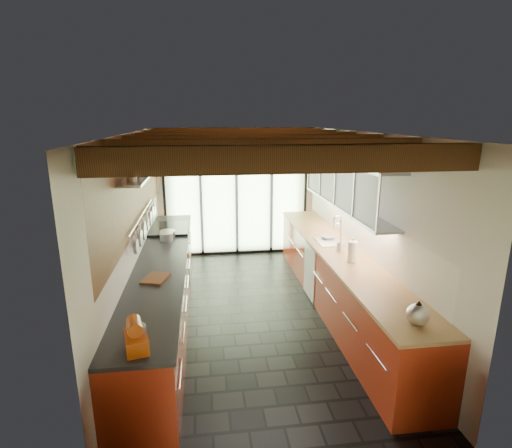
# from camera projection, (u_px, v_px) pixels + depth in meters

# --- Properties ---
(ground) EXTENTS (5.50, 5.50, 0.00)m
(ground) POSITION_uv_depth(u_px,v_px,m) (253.00, 313.00, 5.90)
(ground) COLOR black
(ground) RESTS_ON ground
(room_shell) EXTENTS (5.50, 5.50, 5.50)m
(room_shell) POSITION_uv_depth(u_px,v_px,m) (253.00, 203.00, 5.47)
(room_shell) COLOR silver
(room_shell) RESTS_ON ground
(ceiling_beams) EXTENTS (3.14, 5.06, 4.90)m
(ceiling_beams) POSITION_uv_depth(u_px,v_px,m) (250.00, 142.00, 5.62)
(ceiling_beams) COLOR #593316
(ceiling_beams) RESTS_ON ground
(glass_door) EXTENTS (2.95, 0.10, 2.90)m
(glass_door) POSITION_uv_depth(u_px,v_px,m) (236.00, 175.00, 8.05)
(glass_door) COLOR #C6EAAD
(glass_door) RESTS_ON ground
(left_counter) EXTENTS (0.68, 5.00, 0.92)m
(left_counter) POSITION_uv_depth(u_px,v_px,m) (164.00, 289.00, 5.61)
(left_counter) COLOR #AD2F17
(left_counter) RESTS_ON ground
(range_stove) EXTENTS (0.66, 0.90, 0.97)m
(range_stove) POSITION_uv_depth(u_px,v_px,m) (171.00, 254.00, 7.00)
(range_stove) COLOR silver
(range_stove) RESTS_ON ground
(right_counter) EXTENTS (0.68, 5.00, 0.92)m
(right_counter) POSITION_uv_depth(u_px,v_px,m) (338.00, 279.00, 5.94)
(right_counter) COLOR #AD2F17
(right_counter) RESTS_ON ground
(sink_assembly) EXTENTS (0.45, 0.52, 0.43)m
(sink_assembly) POSITION_uv_depth(u_px,v_px,m) (332.00, 239.00, 6.20)
(sink_assembly) COLOR silver
(sink_assembly) RESTS_ON right_counter
(upper_cabinets_right) EXTENTS (0.34, 3.00, 3.00)m
(upper_cabinets_right) POSITION_uv_depth(u_px,v_px,m) (347.00, 183.00, 5.89)
(upper_cabinets_right) COLOR silver
(upper_cabinets_right) RESTS_ON ground
(left_wall_fixtures) EXTENTS (0.28, 2.60, 0.96)m
(left_wall_fixtures) POSITION_uv_depth(u_px,v_px,m) (145.00, 193.00, 5.53)
(left_wall_fixtures) COLOR silver
(left_wall_fixtures) RESTS_ON ground
(stand_mixer) EXTENTS (0.25, 0.35, 0.28)m
(stand_mixer) POSITION_uv_depth(u_px,v_px,m) (136.00, 336.00, 3.32)
(stand_mixer) COLOR #C84B10
(stand_mixer) RESTS_ON left_counter
(pot_large) EXTENTS (0.26, 0.26, 0.13)m
(pot_large) POSITION_uv_depth(u_px,v_px,m) (166.00, 237.00, 6.24)
(pot_large) COLOR silver
(pot_large) RESTS_ON left_counter
(pot_small) EXTENTS (0.31, 0.31, 0.10)m
(pot_small) POSITION_uv_depth(u_px,v_px,m) (168.00, 234.00, 6.48)
(pot_small) COLOR silver
(pot_small) RESTS_ON left_counter
(cutting_board) EXTENTS (0.34, 0.41, 0.03)m
(cutting_board) POSITION_uv_depth(u_px,v_px,m) (156.00, 278.00, 4.76)
(cutting_board) COLOR brown
(cutting_board) RESTS_ON left_counter
(kettle) EXTENTS (0.25, 0.28, 0.25)m
(kettle) POSITION_uv_depth(u_px,v_px,m) (418.00, 313.00, 3.71)
(kettle) COLOR silver
(kettle) RESTS_ON right_counter
(paper_towel) EXTENTS (0.13, 0.13, 0.34)m
(paper_towel) POSITION_uv_depth(u_px,v_px,m) (353.00, 252.00, 5.31)
(paper_towel) COLOR white
(paper_towel) RESTS_ON right_counter
(soap_bottle) EXTENTS (0.11, 0.12, 0.19)m
(soap_bottle) POSITION_uv_depth(u_px,v_px,m) (341.00, 245.00, 5.74)
(soap_bottle) COLOR silver
(soap_bottle) RESTS_ON right_counter
(bowl) EXTENTS (0.25, 0.25, 0.05)m
(bowl) POSITION_uv_depth(u_px,v_px,m) (328.00, 237.00, 6.35)
(bowl) COLOR silver
(bowl) RESTS_ON right_counter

